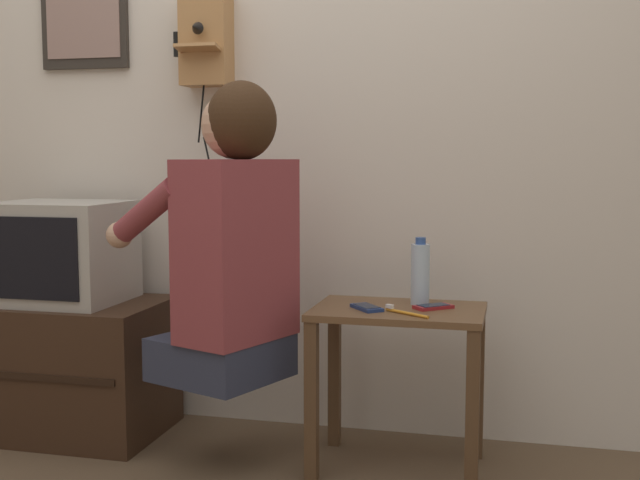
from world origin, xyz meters
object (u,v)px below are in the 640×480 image
cell_phone_held (367,308)px  water_bottle (420,273)px  television (60,252)px  person (231,240)px  toothbrush (404,312)px  wall_phone_antique (206,36)px  cell_phone_spare (433,307)px

cell_phone_held → water_bottle: bearing=2.0°
water_bottle → television: bearing=-179.1°
person → toothbrush: 0.59m
wall_phone_antique → water_bottle: size_ratio=3.47×
person → toothbrush: bearing=-64.3°
cell_phone_held → water_bottle: 0.22m
wall_phone_antique → cell_phone_spare: size_ratio=5.78×
water_bottle → cell_phone_held: bearing=-139.6°
cell_phone_held → water_bottle: (0.15, 0.13, 0.10)m
person → television: size_ratio=2.07×
cell_phone_spare → wall_phone_antique: bearing=-147.4°
wall_phone_antique → water_bottle: bearing=-13.8°
person → cell_phone_held: (0.43, 0.09, -0.22)m
wall_phone_antique → toothbrush: (0.80, -0.38, -0.92)m
water_bottle → toothbrush: water_bottle is taller
cell_phone_held → television: bearing=136.1°
cell_phone_held → water_bottle: water_bottle is taller
wall_phone_antique → cell_phone_spare: 1.30m
person → wall_phone_antique: (-0.25, 0.42, 0.71)m
television → water_bottle: 1.32m
television → toothbrush: television is taller
wall_phone_antique → water_bottle: (0.83, -0.20, -0.82)m
toothbrush → water_bottle: bearing=25.7°
person → television: (-0.74, 0.20, -0.08)m
cell_phone_held → toothbrush: 0.14m
cell_phone_held → cell_phone_spare: bearing=-20.7°
person → television: 0.77m
television → cell_phone_spare: (1.37, -0.05, -0.13)m
cell_phone_spare → toothbrush: toothbrush is taller
wall_phone_antique → toothbrush: size_ratio=5.20×
person → cell_phone_spare: person is taller
television → water_bottle: size_ratio=2.08×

